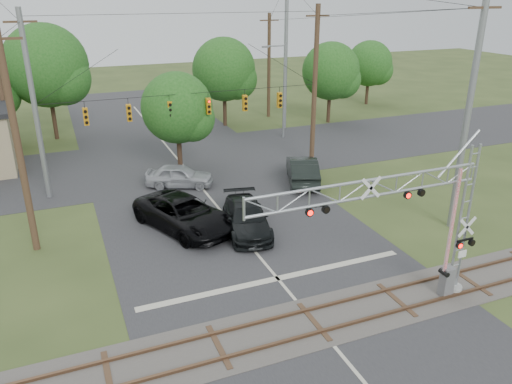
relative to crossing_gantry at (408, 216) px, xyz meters
name	(u,v)px	position (x,y,z in m)	size (l,w,h in m)	color
ground	(340,354)	(-3.72, -1.64, -4.18)	(160.00, 160.00, 0.00)	#35431F
road_main	(243,237)	(-3.72, 8.36, -4.17)	(14.00, 90.00, 0.02)	#2C2C2F
road_cross	(179,161)	(-3.72, 22.36, -4.17)	(90.00, 12.00, 0.02)	#2C2C2F
railroad_track	(314,322)	(-3.72, 0.36, -4.15)	(90.00, 3.20, 0.17)	#48423E
crossing_gantry	(408,216)	(0.00, 0.00, 0.00)	(10.27, 0.86, 6.73)	gray
traffic_signal_span	(202,98)	(-2.82, 18.36, 1.44)	(19.34, 0.36, 11.50)	gray
pickup_black	(184,214)	(-6.33, 10.62, -3.27)	(3.00, 6.50, 1.81)	black
car_dark	(247,218)	(-3.23, 9.04, -3.39)	(2.20, 5.40, 1.57)	black
sedan_silver	(179,176)	(-4.98, 17.03, -3.41)	(1.80, 4.48, 1.53)	#A2A5AA
suv_dark	(302,170)	(3.07, 14.67, -3.29)	(1.88, 5.40, 1.78)	black
streetlight	(282,86)	(6.50, 25.44, 0.41)	(2.19, 0.23, 8.20)	gray
utility_poles	(212,80)	(-1.16, 21.29, 2.09)	(26.33, 28.42, 13.77)	#483121
treeline	(144,75)	(-4.30, 31.45, 1.17)	(53.94, 21.94, 9.94)	#362518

